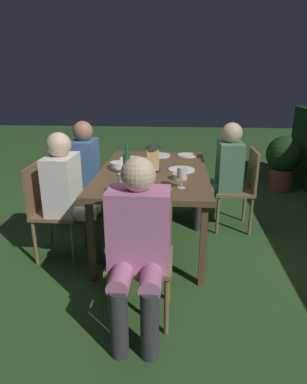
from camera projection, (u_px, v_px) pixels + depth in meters
ground_plane at (154, 239)px, 3.39m from camera, size 16.00×16.00×0.00m
dining_table at (154, 176)px, 3.16m from camera, size 1.62×1.02×0.74m
chair_head_far at (142, 248)px, 2.23m from camera, size 0.40×0.42×0.87m
person_in_pink at (138, 242)px, 2.00m from camera, size 0.48×0.38×1.15m
chair_side_left_a at (75, 182)px, 3.63m from camera, size 0.42×0.40×0.87m
person_in_blue at (91, 169)px, 3.57m from camera, size 0.38×0.47×1.15m
chair_side_left_b at (50, 206)px, 2.95m from camera, size 0.42×0.40×0.87m
person_in_cream at (70, 191)px, 2.88m from camera, size 0.38×0.47×1.15m
chair_side_right_a at (240, 186)px, 3.51m from camera, size 0.42×0.40×0.87m
person_in_green at (223, 172)px, 3.47m from camera, size 0.38×0.47×1.15m
lantern_centerpiece at (153, 155)px, 3.07m from camera, size 0.15×0.15×0.27m
green_bottle_on_table at (127, 163)px, 2.95m from camera, size 0.07×0.07×0.29m
wine_glass_a at (123, 180)px, 2.44m from camera, size 0.08×0.08×0.17m
wine_glass_b at (182, 174)px, 2.60m from camera, size 0.08×0.08×0.17m
wine_glass_c at (133, 167)px, 2.81m from camera, size 0.08×0.08×0.17m
plate_a at (159, 155)px, 3.69m from camera, size 0.26×0.26×0.01m
plate_b at (131, 159)px, 3.53m from camera, size 0.25×0.25×0.01m
plate_c at (187, 155)px, 3.70m from camera, size 0.23×0.23×0.01m
plate_d at (182, 170)px, 3.13m from camera, size 0.25×0.25×0.01m
bowl_olives at (119, 165)px, 3.22m from camera, size 0.16×0.16×0.06m
bowl_bread at (180, 176)px, 2.86m from camera, size 0.14×0.14×0.05m
bowl_salad at (153, 191)px, 2.48m from camera, size 0.13×0.13×0.05m
bowl_dip at (153, 160)px, 3.41m from camera, size 0.13×0.13×0.06m
potted_plant_by_hedge at (284, 160)px, 4.74m from camera, size 0.51×0.51×0.79m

